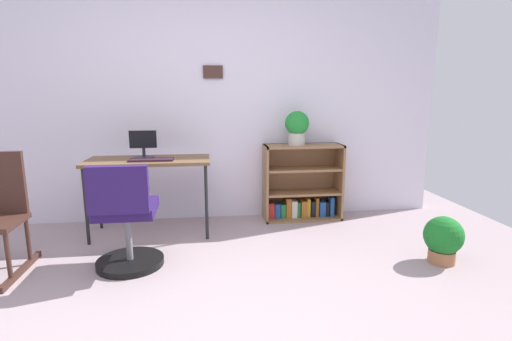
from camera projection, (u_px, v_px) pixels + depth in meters
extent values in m
plane|color=#A18D92|center=(198.00, 332.00, 2.21)|extent=(6.24, 6.24, 0.00)
cube|color=silver|center=(198.00, 106.00, 4.06)|extent=(5.20, 0.10, 2.41)
cube|color=#422A23|center=(213.00, 72.00, 3.96)|extent=(0.20, 0.02, 0.13)
cube|color=brown|center=(148.00, 161.00, 3.63)|extent=(1.14, 0.51, 0.03)
cylinder|color=black|center=(86.00, 207.00, 3.42)|extent=(0.03, 0.03, 0.70)
cylinder|color=black|center=(206.00, 203.00, 3.55)|extent=(0.03, 0.03, 0.70)
cylinder|color=black|center=(99.00, 194.00, 3.84)|extent=(0.03, 0.03, 0.70)
cylinder|color=black|center=(206.00, 191.00, 3.98)|extent=(0.03, 0.03, 0.70)
cylinder|color=#262628|center=(144.00, 157.00, 3.68)|extent=(0.19, 0.19, 0.01)
cylinder|color=#262628|center=(144.00, 152.00, 3.67)|extent=(0.03, 0.03, 0.09)
cube|color=black|center=(143.00, 139.00, 3.63)|extent=(0.25, 0.02, 0.16)
cube|color=#311A2A|center=(151.00, 160.00, 3.54)|extent=(0.40, 0.14, 0.02)
cylinder|color=black|center=(130.00, 262.00, 3.06)|extent=(0.52, 0.52, 0.05)
cylinder|color=slate|center=(129.00, 237.00, 3.02)|extent=(0.05, 0.05, 0.38)
cube|color=#291751|center=(127.00, 209.00, 2.98)|extent=(0.44, 0.44, 0.08)
cube|color=#291751|center=(118.00, 190.00, 2.69)|extent=(0.42, 0.07, 0.34)
cube|color=#3D231C|center=(22.00, 270.00, 2.93)|extent=(0.04, 0.64, 0.04)
cylinder|color=#3D231C|center=(8.00, 255.00, 2.74)|extent=(0.03, 0.03, 0.34)
cylinder|color=#3D231C|center=(28.00, 239.00, 3.05)|extent=(0.03, 0.03, 0.34)
cube|color=olive|center=(265.00, 183.00, 4.09)|extent=(0.02, 0.30, 0.81)
cube|color=olive|center=(339.00, 181.00, 4.19)|extent=(0.02, 0.30, 0.81)
cube|color=olive|center=(303.00, 146.00, 4.06)|extent=(0.83, 0.30, 0.02)
cube|color=olive|center=(302.00, 217.00, 4.21)|extent=(0.83, 0.30, 0.02)
cube|color=olive|center=(299.00, 179.00, 4.27)|extent=(0.83, 0.02, 0.81)
cube|color=olive|center=(302.00, 192.00, 4.16)|extent=(0.78, 0.28, 0.02)
cube|color=olive|center=(303.00, 169.00, 4.11)|extent=(0.78, 0.28, 0.02)
cube|color=#B22D28|center=(271.00, 210.00, 4.14)|extent=(0.07, 0.10, 0.17)
cube|color=#1E478C|center=(277.00, 210.00, 4.15)|extent=(0.06, 0.11, 0.16)
cube|color=#237238|center=(283.00, 210.00, 4.16)|extent=(0.05, 0.10, 0.15)
cube|color=#99591E|center=(288.00, 207.00, 4.16)|extent=(0.05, 0.13, 0.21)
cube|color=beige|center=(294.00, 209.00, 4.17)|extent=(0.06, 0.12, 0.18)
cube|color=#237238|center=(298.00, 209.00, 4.18)|extent=(0.03, 0.10, 0.16)
cube|color=#99591E|center=(303.00, 208.00, 4.18)|extent=(0.06, 0.13, 0.18)
cube|color=#B79323|center=(308.00, 207.00, 4.19)|extent=(0.03, 0.09, 0.20)
cube|color=black|center=(312.00, 208.00, 4.20)|extent=(0.05, 0.10, 0.17)
cube|color=#99591E|center=(316.00, 207.00, 4.20)|extent=(0.03, 0.09, 0.21)
cube|color=#1E478C|center=(321.00, 208.00, 4.21)|extent=(0.06, 0.13, 0.17)
cube|color=black|center=(326.00, 208.00, 4.22)|extent=(0.04, 0.10, 0.16)
cube|color=#1E478C|center=(331.00, 206.00, 4.22)|extent=(0.04, 0.12, 0.21)
cylinder|color=#B7B2A8|center=(297.00, 139.00, 4.02)|extent=(0.17, 0.17, 0.13)
sphere|color=#228732|center=(297.00, 123.00, 3.98)|extent=(0.25, 0.25, 0.25)
cylinder|color=#9E6642|center=(441.00, 256.00, 3.11)|extent=(0.21, 0.21, 0.11)
sphere|color=#1A6F25|center=(444.00, 235.00, 3.07)|extent=(0.31, 0.31, 0.31)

